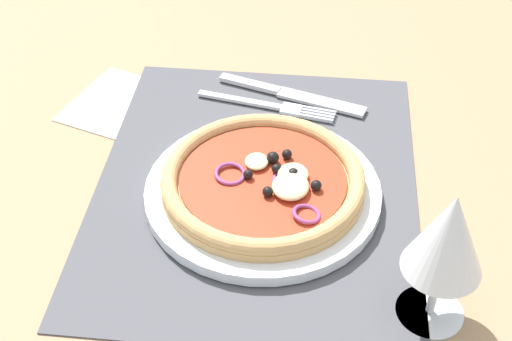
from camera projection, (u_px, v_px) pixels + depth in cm
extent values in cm
cube|color=#9E7A56|center=(257.00, 193.00, 82.63)|extent=(190.00, 140.00, 2.40)
cube|color=#4C4C51|center=(257.00, 184.00, 81.71)|extent=(44.82, 35.69, 0.40)
cylinder|color=white|center=(263.00, 192.00, 79.38)|extent=(25.80, 25.80, 1.33)
cylinder|color=tan|center=(263.00, 184.00, 78.62)|extent=(22.08, 22.08, 1.00)
torus|color=tan|center=(263.00, 178.00, 78.05)|extent=(22.11, 22.11, 1.80)
cylinder|color=#B7381E|center=(263.00, 180.00, 78.19)|extent=(18.11, 18.11, 0.30)
ellipsoid|color=beige|center=(293.00, 174.00, 77.76)|extent=(3.71, 3.34, 1.11)
ellipsoid|color=beige|center=(291.00, 186.00, 76.19)|extent=(4.39, 3.95, 1.32)
ellipsoid|color=beige|center=(257.00, 163.00, 79.32)|extent=(2.91, 2.62, 0.87)
sphere|color=black|center=(268.00, 192.00, 75.67)|extent=(1.14, 1.14, 1.14)
sphere|color=black|center=(248.00, 174.00, 77.80)|extent=(1.06, 1.06, 1.06)
sphere|color=black|center=(287.00, 154.00, 80.29)|extent=(1.14, 1.14, 1.14)
sphere|color=black|center=(294.00, 184.00, 76.60)|extent=(1.15, 1.15, 1.15)
sphere|color=black|center=(273.00, 158.00, 79.66)|extent=(1.38, 1.38, 1.38)
sphere|color=black|center=(277.00, 169.00, 78.49)|extent=(1.09, 1.09, 1.09)
sphere|color=black|center=(316.00, 185.00, 76.38)|extent=(1.19, 1.19, 1.19)
sphere|color=black|center=(293.00, 174.00, 77.66)|extent=(1.31, 1.31, 1.31)
torus|color=#8E3D75|center=(230.00, 174.00, 78.30)|extent=(3.51, 3.50, 0.87)
torus|color=#8E3D75|center=(290.00, 179.00, 77.69)|extent=(3.90, 3.85, 1.40)
torus|color=#8E3D75|center=(306.00, 214.00, 73.62)|extent=(3.09, 3.05, 1.20)
cube|color=silver|center=(240.00, 100.00, 93.16)|extent=(3.01, 11.13, 0.44)
cube|color=silver|center=(291.00, 109.00, 91.64)|extent=(2.64, 2.89, 0.44)
cube|color=silver|center=(316.00, 118.00, 90.24)|extent=(1.14, 4.30, 0.44)
cube|color=silver|center=(317.00, 116.00, 90.67)|extent=(1.14, 4.30, 0.44)
cube|color=silver|center=(318.00, 113.00, 91.10)|extent=(1.14, 4.30, 0.44)
cube|color=silver|center=(319.00, 110.00, 91.54)|extent=(1.14, 4.30, 0.44)
cube|color=silver|center=(250.00, 84.00, 95.80)|extent=(3.77, 8.40, 0.62)
cube|color=silver|center=(321.00, 102.00, 92.85)|extent=(5.40, 11.66, 0.44)
cylinder|color=silver|center=(430.00, 311.00, 68.18)|extent=(6.40, 6.40, 0.40)
cylinder|color=silver|center=(435.00, 289.00, 66.08)|extent=(0.80, 0.80, 6.00)
cone|color=silver|center=(449.00, 234.00, 61.33)|extent=(7.20, 7.20, 8.50)
cone|color=#D1336B|center=(446.00, 246.00, 62.28)|extent=(4.37, 4.37, 4.79)
cube|color=silver|center=(120.00, 103.00, 93.39)|extent=(16.25, 15.42, 0.36)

